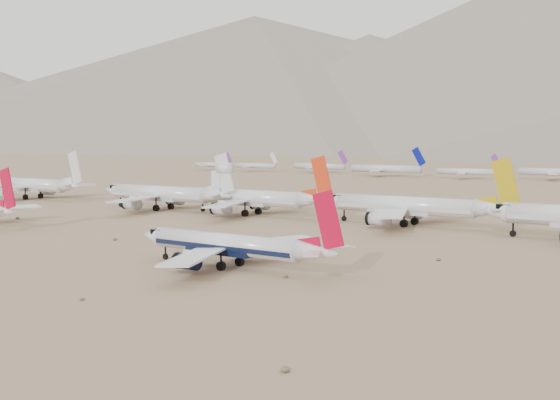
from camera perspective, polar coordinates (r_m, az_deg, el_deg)
name	(u,v)px	position (r m, az deg, el deg)	size (l,w,h in m)	color
ground	(168,264)	(127.11, -9.06, -5.14)	(7000.00, 7000.00, 0.00)	#86694E
main_airliner	(233,246)	(120.57, -3.84, -3.73)	(40.77, 39.82, 14.39)	silver
row2_gold_tail	(412,207)	(182.80, 10.68, -0.53)	(50.93, 49.80, 18.13)	silver
row2_orange_tail	(253,199)	(205.29, -2.18, 0.12)	(50.26, 49.17, 17.93)	silver
row2_white_trijet	(166,194)	(223.19, -9.22, 0.52)	(52.07, 50.89, 18.45)	silver
row2_white_twin	(34,185)	(278.75, -19.37, 1.13)	(51.66, 50.55, 18.46)	silver
desert_scrub	(51,296)	(103.51, -18.10, -7.45)	(261.14, 121.67, 0.63)	brown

